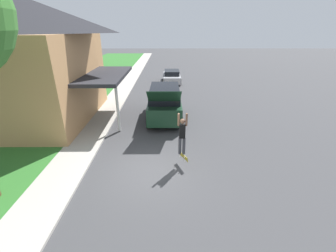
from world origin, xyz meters
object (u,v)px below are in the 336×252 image
car_down_street (172,76)px  skateboarder (182,134)px  suv_parked (165,102)px  skateboard (183,156)px

car_down_street → skateboarder: size_ratio=2.26×
suv_parked → car_down_street: size_ratio=1.32×
suv_parked → skateboard: suv_parked is taller
car_down_street → skateboard: 16.42m
suv_parked → car_down_street: bearing=86.3°
skateboarder → skateboard: (0.07, -0.01, -1.08)m
suv_parked → skateboard: (0.85, -5.65, -0.65)m
car_down_street → skateboarder: bearing=-89.7°
suv_parked → car_down_street: 10.81m
car_down_street → skateboard: bearing=-89.5°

